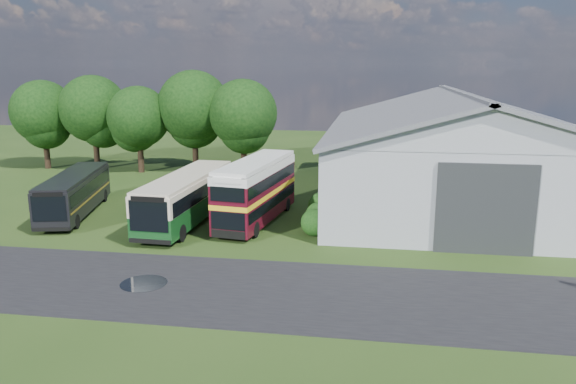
% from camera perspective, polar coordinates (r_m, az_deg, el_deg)
% --- Properties ---
extents(ground, '(120.00, 120.00, 0.00)m').
position_cam_1_polar(ground, '(29.70, -9.48, -7.19)').
color(ground, '#1E3510').
rests_on(ground, ground).
extents(asphalt_road, '(60.00, 8.00, 0.02)m').
position_cam_1_polar(asphalt_road, '(26.22, -5.24, -9.84)').
color(asphalt_road, black).
rests_on(asphalt_road, ground).
extents(puddle, '(2.20, 2.20, 0.01)m').
position_cam_1_polar(puddle, '(27.61, -14.45, -9.01)').
color(puddle, black).
rests_on(puddle, ground).
extents(storage_shed, '(18.80, 24.80, 8.15)m').
position_cam_1_polar(storage_shed, '(43.22, 16.80, 4.43)').
color(storage_shed, gray).
rests_on(storage_shed, ground).
extents(tree_far_left, '(6.12, 6.12, 8.64)m').
position_cam_1_polar(tree_far_left, '(59.93, -23.64, 7.46)').
color(tree_far_left, black).
rests_on(tree_far_left, ground).
extents(tree_left_a, '(6.46, 6.46, 9.12)m').
position_cam_1_polar(tree_left_a, '(57.83, -19.17, 7.97)').
color(tree_left_a, black).
rests_on(tree_left_a, ground).
extents(tree_left_b, '(5.78, 5.78, 8.16)m').
position_cam_1_polar(tree_left_b, '(54.80, -14.96, 7.36)').
color(tree_left_b, black).
rests_on(tree_left_b, ground).
extents(tree_mid, '(6.80, 6.80, 9.60)m').
position_cam_1_polar(tree_mid, '(54.13, -9.55, 8.54)').
color(tree_mid, black).
rests_on(tree_mid, ground).
extents(tree_right_a, '(6.26, 6.26, 8.83)m').
position_cam_1_polar(tree_right_a, '(51.84, -4.58, 7.94)').
color(tree_right_a, black).
rests_on(tree_right_a, ground).
extents(shrub_front, '(1.70, 1.70, 1.70)m').
position_cam_1_polar(shrub_front, '(34.13, 2.72, -4.36)').
color(shrub_front, '#194714').
rests_on(shrub_front, ground).
extents(shrub_mid, '(1.60, 1.60, 1.60)m').
position_cam_1_polar(shrub_mid, '(36.04, 3.07, -3.43)').
color(shrub_mid, '#194714').
rests_on(shrub_mid, ground).
extents(shrub_back, '(1.80, 1.80, 1.80)m').
position_cam_1_polar(shrub_back, '(37.95, 3.39, -2.59)').
color(shrub_back, '#194714').
rests_on(shrub_back, ground).
extents(bus_green_single, '(3.15, 11.53, 3.15)m').
position_cam_1_polar(bus_green_single, '(36.96, -10.23, -0.51)').
color(bus_green_single, black).
rests_on(bus_green_single, ground).
extents(bus_maroon_double, '(3.73, 9.77, 4.10)m').
position_cam_1_polar(bus_maroon_double, '(36.41, -3.24, 0.07)').
color(bus_maroon_double, black).
rests_on(bus_maroon_double, ground).
extents(bus_dark_single, '(4.59, 10.43, 2.80)m').
position_cam_1_polar(bus_dark_single, '(41.02, -20.85, -0.10)').
color(bus_dark_single, black).
rests_on(bus_dark_single, ground).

